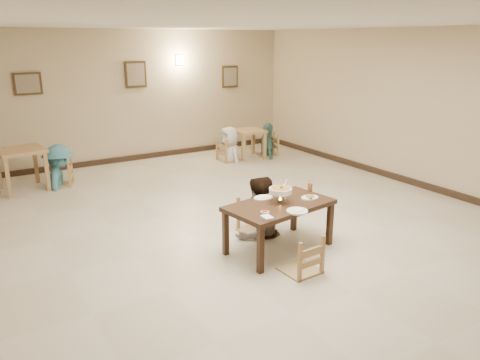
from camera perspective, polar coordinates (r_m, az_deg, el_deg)
floor at (r=7.20m, az=1.04°, el=-5.87°), size 10.00×10.00×0.00m
ceiling at (r=6.65m, az=1.18°, el=18.76°), size 10.00×10.00×0.00m
wall_back at (r=11.25m, az=-12.99°, el=9.88°), size 10.00×0.00×10.00m
wall_right at (r=9.51m, az=22.04°, el=7.89°), size 0.00×10.00×10.00m
baseboard_back at (r=11.48m, az=-12.48°, el=2.72°), size 8.00×0.06×0.12m
baseboard_right at (r=9.78m, az=21.02°, el=-0.45°), size 0.06×10.00×0.12m
picture_a at (r=10.67m, az=-24.47°, el=10.64°), size 0.55×0.04×0.45m
picture_b at (r=11.20m, az=-12.60°, el=12.45°), size 0.50×0.04×0.60m
picture_c at (r=12.26m, az=-1.22°, el=12.47°), size 0.45×0.04×0.55m
wall_sconce at (r=11.59m, az=-7.41°, el=14.32°), size 0.16×0.05×0.22m
main_table at (r=6.30m, az=4.83°, el=-3.51°), size 1.53×1.01×0.67m
chair_far at (r=6.92m, az=2.09°, el=-2.53°), size 0.46×0.46×0.97m
chair_near at (r=5.79m, az=7.45°, el=-6.82°), size 0.44×0.44×0.94m
main_diner at (r=6.72m, az=2.31°, el=0.33°), size 0.96×0.81×1.74m
curry_warmer at (r=6.26m, az=4.95°, el=-1.32°), size 0.34×0.31×0.28m
rice_plate_far at (r=6.43m, az=2.86°, el=-2.16°), size 0.28×0.28×0.06m
rice_plate_near at (r=5.99m, az=6.98°, el=-3.75°), size 0.27×0.27×0.06m
fried_plate at (r=6.50m, az=8.51°, el=-2.09°), size 0.25×0.25×0.06m
chili_dish at (r=5.92m, az=3.06°, el=-3.91°), size 0.11×0.11×0.02m
napkin_cutlery at (r=5.74m, az=3.32°, el=-4.56°), size 0.15×0.23×0.03m
drink_glass at (r=6.82m, az=8.54°, el=-0.75°), size 0.07×0.07×0.14m
bg_table_left at (r=9.71m, az=-25.19°, el=2.65°), size 0.90×0.90×0.80m
bg_table_right at (r=11.32m, az=1.05°, el=5.49°), size 0.74×0.74×0.69m
bg_chair_lr at (r=9.78m, az=-21.22°, el=1.97°), size 0.43×0.43×0.92m
bg_chair_rl at (r=11.06m, az=-1.31°, el=4.96°), size 0.48×0.48×1.02m
bg_chair_rr at (r=11.59m, az=3.38°, el=5.48°), size 0.48×0.48×1.02m
bg_diner_b at (r=9.70m, az=-21.44°, el=4.02°), size 0.86×1.18×1.64m
bg_diner_c at (r=11.00m, az=-1.32°, el=6.51°), size 0.55×0.81×1.62m
bg_diner_d at (r=11.53m, az=3.40°, el=6.99°), size 0.74×1.03×1.63m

